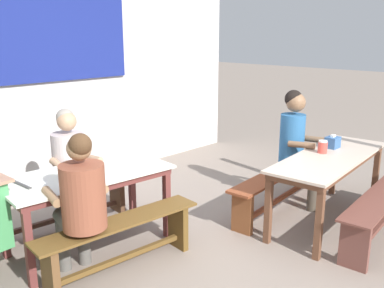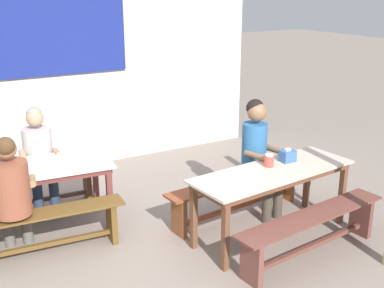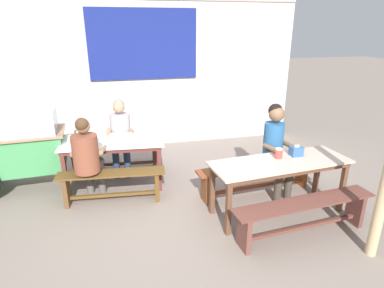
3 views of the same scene
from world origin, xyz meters
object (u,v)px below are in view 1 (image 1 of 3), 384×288
object	(u,v)px
person_right_near_table	(297,140)
condiment_jar	(323,147)
dining_table_near	(330,162)
bench_near_front	(382,208)
dining_table_far	(87,181)
person_left_back_turned	(81,199)
soup_bowl	(86,172)
bench_far_back	(64,200)
bench_far_front	(121,239)
person_center_facing	(72,162)
bench_near_back	(280,182)
tissue_box	(333,142)

from	to	relation	value
person_right_near_table	condiment_jar	size ratio (longest dim) A/B	9.99
condiment_jar	dining_table_near	bearing A→B (deg)	-101.46
bench_near_front	dining_table_far	bearing A→B (deg)	138.26
person_left_back_turned	person_right_near_table	bearing A→B (deg)	-8.08
bench_near_front	person_left_back_turned	xyz separation A→B (m)	(-2.49, 1.44, 0.42)
bench_near_front	person_right_near_table	distance (m)	1.18
bench_near_front	soup_bowl	xyz separation A→B (m)	(-2.16, 1.88, 0.47)
bench_far_back	bench_near_front	bearing A→B (deg)	-49.72
bench_near_front	person_left_back_turned	bearing A→B (deg)	149.91
person_left_back_turned	soup_bowl	xyz separation A→B (m)	(0.33, 0.44, 0.05)
dining_table_far	condiment_jar	distance (m)	2.46
bench_far_back	condiment_jar	distance (m)	2.78
dining_table_far	bench_far_front	distance (m)	0.67
dining_table_near	soup_bowl	size ratio (longest dim) A/B	12.56
person_center_facing	condiment_jar	world-z (taller)	person_center_facing
bench_near_back	bench_far_back	bearing A→B (deg)	145.77
bench_far_front	bench_near_front	distance (m)	2.58
person_right_near_table	condiment_jar	world-z (taller)	person_right_near_table
person_left_back_turned	tissue_box	world-z (taller)	person_left_back_turned
condiment_jar	tissue_box	bearing A→B (deg)	4.31
dining_table_far	person_center_facing	size ratio (longest dim) A/B	1.26
bench_near_back	condiment_jar	world-z (taller)	condiment_jar
dining_table_far	person_center_facing	xyz separation A→B (m)	(0.13, 0.48, 0.05)
bench_far_front	bench_far_back	bearing A→B (deg)	84.78
dining_table_near	bench_far_front	bearing A→B (deg)	159.57
bench_far_back	soup_bowl	distance (m)	0.75
dining_table_far	bench_near_front	xyz separation A→B (m)	(2.14, -1.91, -0.37)
bench_far_front	person_center_facing	bearing A→B (deg)	80.04
tissue_box	condiment_jar	bearing A→B (deg)	-175.69
person_left_back_turned	dining_table_far	bearing A→B (deg)	53.22
tissue_box	person_right_near_table	bearing A→B (deg)	104.13
bench_far_back	person_right_near_table	size ratio (longest dim) A/B	1.12
person_right_near_table	person_left_back_turned	world-z (taller)	person_right_near_table
bench_near_back	tissue_box	size ratio (longest dim) A/B	12.05
bench_far_back	bench_near_back	world-z (taller)	same
bench_near_back	bench_near_front	world-z (taller)	same
bench_far_back	soup_bowl	size ratio (longest dim) A/B	10.16
dining_table_near	bench_near_back	distance (m)	0.66
dining_table_near	tissue_box	bearing A→B (deg)	23.78
bench_near_front	person_center_facing	world-z (taller)	person_center_facing
bench_near_back	soup_bowl	distance (m)	2.25
bench_far_back	person_right_near_table	xyz separation A→B (m)	(2.24, -1.40, 0.47)
person_right_near_table	person_left_back_turned	distance (m)	2.66
person_right_near_table	soup_bowl	distance (m)	2.45
bench_far_front	person_center_facing	world-z (taller)	person_center_facing
bench_far_front	bench_near_back	distance (m)	2.11
person_center_facing	condiment_jar	size ratio (longest dim) A/B	9.22
person_right_near_table	person_left_back_turned	size ratio (longest dim) A/B	1.07
bench_far_front	person_right_near_table	bearing A→B (deg)	-6.97
person_left_back_turned	bench_far_back	bearing A→B (deg)	68.64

